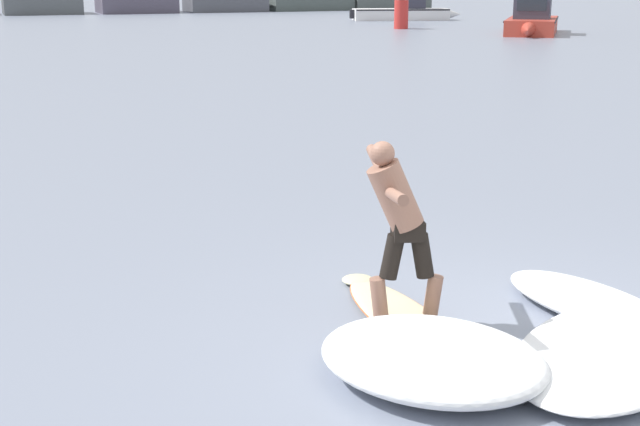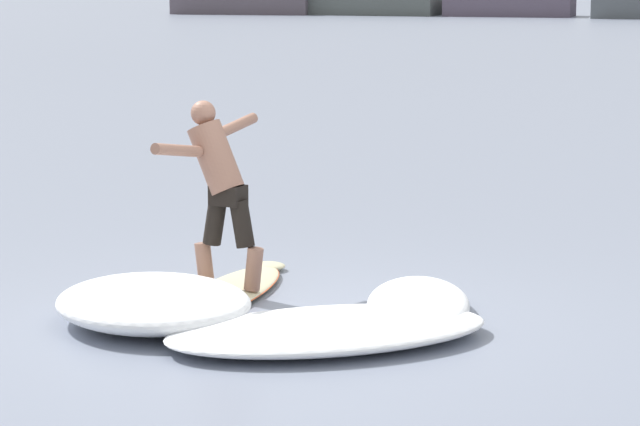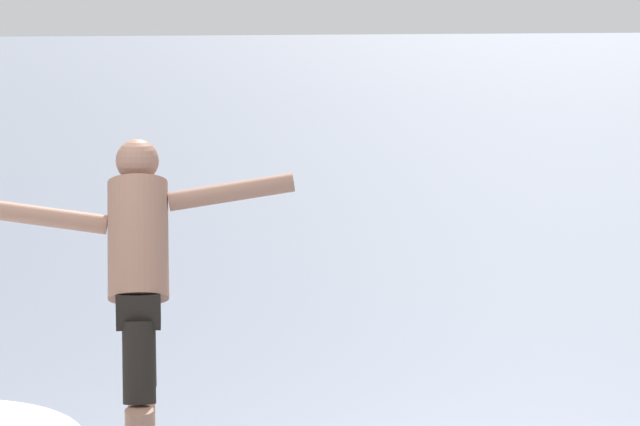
# 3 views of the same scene
# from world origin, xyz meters

# --- Properties ---
(ground_plane) EXTENTS (200.00, 200.00, 0.00)m
(ground_plane) POSITION_xyz_m (0.00, 0.00, 0.00)
(ground_plane) COLOR gray
(surfboard) EXTENTS (0.64, 2.31, 0.21)m
(surfboard) POSITION_xyz_m (-0.55, 0.64, 0.04)
(surfboard) COLOR beige
(surfboard) RESTS_ON ground
(surfer) EXTENTS (0.72, 1.45, 1.51)m
(surfer) POSITION_xyz_m (-0.64, 0.61, 0.96)
(surfer) COLOR #946653
(surfer) RESTS_ON surfboard
(wave_foam_at_tail) EXTENTS (2.70, 2.48, 0.19)m
(wave_foam_at_tail) POSITION_xyz_m (0.64, -0.61, 0.09)
(wave_foam_at_tail) COLOR white
(wave_foam_at_tail) RESTS_ON ground
(wave_foam_at_nose) EXTENTS (2.19, 2.25, 0.32)m
(wave_foam_at_nose) POSITION_xyz_m (-0.78, -0.43, 0.16)
(wave_foam_at_nose) COLOR white
(wave_foam_at_nose) RESTS_ON ground
(wave_foam_beside) EXTENTS (1.17, 1.95, 0.21)m
(wave_foam_beside) POSITION_xyz_m (1.09, 0.32, 0.11)
(wave_foam_beside) COLOR white
(wave_foam_beside) RESTS_ON ground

